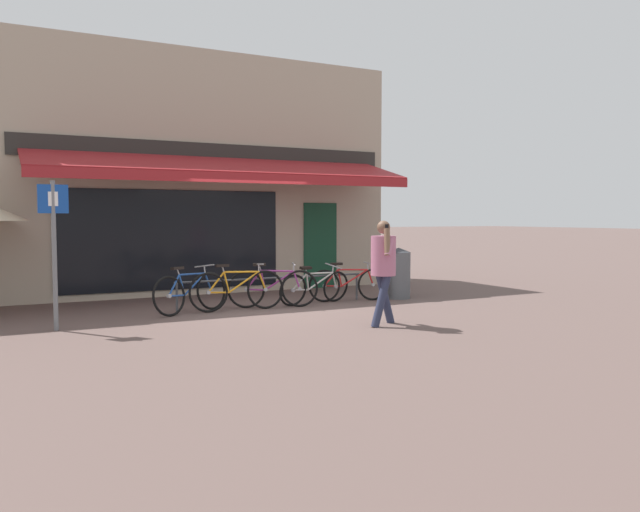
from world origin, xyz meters
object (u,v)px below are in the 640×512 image
(bicycle_silver, at_px, (315,287))
(bicycle_red, at_px, (349,284))
(bicycle_blue, at_px, (191,292))
(parking_sign, at_px, (54,239))
(litter_bin, at_px, (399,273))
(bicycle_orange, at_px, (237,290))
(bicycle_purple, at_px, (273,288))
(pedestrian_adult, at_px, (383,261))

(bicycle_silver, distance_m, bicycle_red, 0.82)
(bicycle_blue, height_order, parking_sign, parking_sign)
(bicycle_red, distance_m, litter_bin, 1.20)
(parking_sign, bearing_deg, bicycle_orange, 11.63)
(bicycle_blue, relative_size, bicycle_silver, 0.94)
(bicycle_blue, relative_size, litter_bin, 1.48)
(bicycle_purple, relative_size, pedestrian_adult, 0.98)
(bicycle_orange, relative_size, parking_sign, 0.80)
(bicycle_orange, relative_size, litter_bin, 1.69)
(bicycle_red, bearing_deg, litter_bin, 8.60)
(litter_bin, bearing_deg, bicycle_purple, -179.69)
(litter_bin, bearing_deg, parking_sign, -174.00)
(bicycle_orange, relative_size, pedestrian_adult, 1.08)
(bicycle_blue, xyz_separation_m, bicycle_orange, (0.85, -0.13, 0.01))
(bicycle_blue, distance_m, bicycle_red, 3.36)
(bicycle_red, bearing_deg, bicycle_orange, -163.03)
(bicycle_orange, distance_m, parking_sign, 3.42)
(pedestrian_adult, height_order, parking_sign, parking_sign)
(bicycle_blue, xyz_separation_m, bicycle_red, (3.36, 0.03, -0.02))
(bicycle_silver, bearing_deg, pedestrian_adult, -103.17)
(bicycle_orange, xyz_separation_m, bicycle_silver, (1.68, 0.10, -0.05))
(bicycle_orange, height_order, bicycle_silver, bicycle_orange)
(bicycle_orange, height_order, bicycle_purple, bicycle_orange)
(bicycle_purple, relative_size, bicycle_silver, 0.97)
(bicycle_red, xyz_separation_m, pedestrian_adult, (-0.93, -2.74, 0.67))
(bicycle_blue, bearing_deg, parking_sign, 172.63)
(bicycle_silver, bearing_deg, bicycle_orange, 172.72)
(bicycle_red, height_order, parking_sign, parking_sign)
(bicycle_silver, distance_m, litter_bin, 2.02)
(bicycle_purple, bearing_deg, bicycle_silver, 22.05)
(bicycle_blue, relative_size, bicycle_purple, 0.96)
(bicycle_red, height_order, litter_bin, litter_bin)
(bicycle_silver, relative_size, litter_bin, 1.58)
(bicycle_blue, relative_size, bicycle_orange, 0.88)
(bicycle_blue, height_order, bicycle_purple, bicycle_blue)
(bicycle_silver, height_order, parking_sign, parking_sign)
(bicycle_red, bearing_deg, bicycle_silver, -162.57)
(bicycle_red, relative_size, pedestrian_adult, 0.99)
(litter_bin, bearing_deg, bicycle_blue, 179.13)
(bicycle_purple, xyz_separation_m, bicycle_red, (1.76, 0.11, -0.02))
(bicycle_purple, relative_size, litter_bin, 1.53)
(bicycle_silver, height_order, litter_bin, litter_bin)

